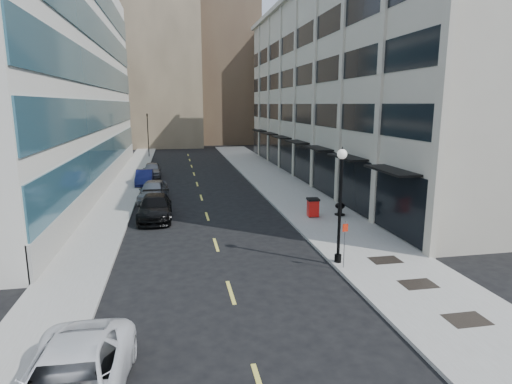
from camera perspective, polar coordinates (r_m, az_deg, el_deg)
name	(u,v)px	position (r m, az deg, el deg)	size (l,w,h in m)	color
ground	(238,316)	(15.78, -2.39, -16.22)	(160.00, 160.00, 0.00)	black
sidewalk_right	(291,193)	(35.87, 4.73, -0.14)	(5.00, 80.00, 0.15)	gray
sidewalk_left	(117,200)	(34.88, -18.02, -1.02)	(3.00, 80.00, 0.15)	gray
building_right	(366,88)	(45.02, 14.41, 13.34)	(15.30, 46.50, 18.25)	#B6B09A
building_left	(4,73)	(43.21, -30.61, 13.54)	(16.14, 46.00, 20.00)	silver
skyline_tan_near	(160,67)	(82.10, -12.73, 15.99)	(14.00, 18.00, 28.00)	#9C8666
skyline_brown	(223,53)	(86.93, -4.42, 17.96)	(12.00, 16.00, 34.00)	brown
skyline_tan_far	(111,86)	(92.66, -18.83, 13.27)	(12.00, 14.00, 22.00)	#9C8666
skyline_stone	(280,90)	(82.32, 3.28, 13.44)	(10.00, 14.00, 20.00)	#B6B09A
grate_near	(467,320)	(16.85, 26.29, -15.01)	(1.40, 1.00, 0.01)	black
grate_mid	(418,284)	(19.07, 20.81, -11.40)	(1.40, 1.00, 0.01)	black
grate_far	(385,260)	(21.32, 16.86, -8.67)	(1.40, 1.00, 0.01)	black
road_centerline	(204,206)	(31.74, -6.95, -1.87)	(0.15, 68.20, 0.01)	#D8CC4C
traffic_signal	(147,116)	(61.93, -14.32, 9.75)	(0.66, 0.66, 6.98)	black
car_white_van	(71,384)	(12.12, -23.48, -22.43)	(2.55, 5.52, 1.54)	white
car_black_pickup	(155,208)	(28.62, -13.33, -2.03)	(2.15, 5.29, 1.54)	black
car_silver_sedan	(153,191)	(33.89, -13.54, 0.15)	(1.93, 4.79, 1.63)	gray
car_blue_sedan	(144,178)	(40.89, -14.65, 1.87)	(1.49, 4.28, 1.41)	#14194D
car_grey_sedan	(152,170)	(45.46, -13.67, 2.91)	(1.75, 4.36, 1.48)	slate
trash_bin	(313,207)	(28.12, 7.59, -1.97)	(0.80, 0.88, 1.23)	red
lamppost	(340,196)	(19.67, 11.19, -0.47)	(0.45, 0.45, 5.40)	black
sign_post	(345,237)	(19.49, 11.76, -5.92)	(0.26, 0.07, 2.18)	slate
urn_planter	(340,208)	(28.72, 11.13, -2.06)	(0.63, 0.63, 0.87)	black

